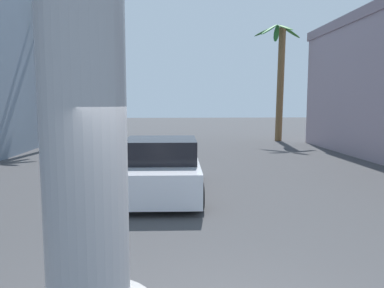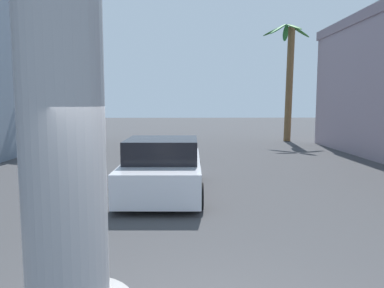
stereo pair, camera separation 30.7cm
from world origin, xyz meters
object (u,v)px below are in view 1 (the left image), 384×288
object	(u,v)px
car_lead	(161,169)
palm_tree_far_left	(61,61)
palm_tree_far_right	(280,74)
pedestrian_far_left	(57,137)

from	to	relation	value
car_lead	palm_tree_far_left	bearing A→B (deg)	116.35
palm_tree_far_right	car_lead	bearing A→B (deg)	-117.98
car_lead	palm_tree_far_right	distance (m)	16.17
car_lead	palm_tree_far_right	world-z (taller)	palm_tree_far_right
car_lead	pedestrian_far_left	distance (m)	8.60
car_lead	pedestrian_far_left	bearing A→B (deg)	124.56
car_lead	palm_tree_far_left	world-z (taller)	palm_tree_far_left
palm_tree_far_left	car_lead	bearing A→B (deg)	-63.65
palm_tree_far_right	palm_tree_far_left	distance (m)	13.44
palm_tree_far_left	pedestrian_far_left	size ratio (longest dim) A/B	5.17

